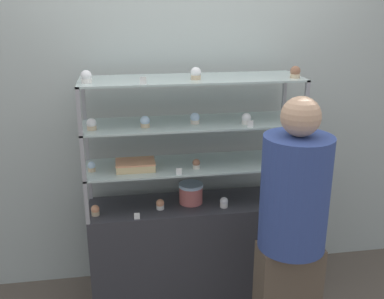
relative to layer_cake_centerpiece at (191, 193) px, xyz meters
name	(u,v)px	position (x,y,z in m)	size (l,w,h in m)	color
ground_plane	(192,292)	(0.01, -0.01, -0.78)	(20.00, 20.00, 0.00)	brown
back_wall	(184,107)	(0.01, 0.34, 0.52)	(8.00, 0.05, 2.60)	#A8B2AD
display_base	(192,249)	(0.01, -0.01, -0.43)	(1.39, 0.40, 0.71)	#333338
display_riser_lower	(192,166)	(0.01, -0.01, 0.20)	(1.39, 0.40, 0.28)	#99999E
display_riser_middle	(192,125)	(0.01, -0.01, 0.48)	(1.39, 0.40, 0.28)	#99999E
display_riser_upper	(192,81)	(0.01, -0.01, 0.77)	(1.39, 0.40, 0.28)	#99999E
layer_cake_centerpiece	(191,193)	(0.00, 0.00, 0.00)	(0.16, 0.16, 0.14)	#C66660
sheet_cake_frosted	(135,165)	(-0.37, -0.05, 0.24)	(0.25, 0.17, 0.06)	#DBBC84
cupcake_0	(95,210)	(-0.64, -0.09, -0.04)	(0.05, 0.05, 0.07)	#CCB28C
cupcake_1	(160,204)	(-0.22, -0.07, -0.04)	(0.05, 0.05, 0.07)	white
cupcake_2	(224,202)	(0.21, -0.10, -0.04)	(0.05, 0.05, 0.07)	white
cupcake_3	(282,194)	(0.64, -0.05, -0.04)	(0.05, 0.05, 0.07)	beige
price_tag_0	(137,216)	(-0.37, -0.19, -0.05)	(0.04, 0.00, 0.04)	white
cupcake_4	(92,167)	(-0.64, -0.04, 0.25)	(0.05, 0.05, 0.06)	#CCB28C
cupcake_5	(196,164)	(0.02, -0.10, 0.25)	(0.05, 0.05, 0.06)	beige
cupcake_6	(287,157)	(0.64, -0.06, 0.25)	(0.05, 0.05, 0.06)	#CCB28C
price_tag_1	(179,171)	(-0.10, -0.19, 0.24)	(0.04, 0.00, 0.04)	white
cupcake_7	(92,124)	(-0.62, -0.08, 0.53)	(0.06, 0.06, 0.07)	#CCB28C
cupcake_8	(145,122)	(-0.30, -0.08, 0.53)	(0.06, 0.06, 0.07)	#CCB28C
cupcake_9	(195,119)	(0.02, -0.05, 0.53)	(0.06, 0.06, 0.07)	beige
cupcake_10	(246,119)	(0.34, -0.11, 0.53)	(0.06, 0.06, 0.07)	white
cupcake_11	(289,115)	(0.64, -0.05, 0.53)	(0.06, 0.06, 0.07)	#CCB28C
price_tag_2	(250,124)	(0.34, -0.19, 0.52)	(0.04, 0.00, 0.04)	white
cupcake_12	(86,77)	(-0.63, -0.08, 0.82)	(0.06, 0.06, 0.07)	white
cupcake_13	(196,74)	(0.02, -0.06, 0.82)	(0.06, 0.06, 0.07)	#CCB28C
cupcake_14	(295,72)	(0.64, -0.11, 0.82)	(0.06, 0.06, 0.07)	#CCB28C
price_tag_3	(143,81)	(-0.31, -0.19, 0.81)	(0.04, 0.00, 0.04)	white
customer_figure	(292,228)	(0.45, -0.68, 0.06)	(0.37, 0.37, 1.58)	brown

